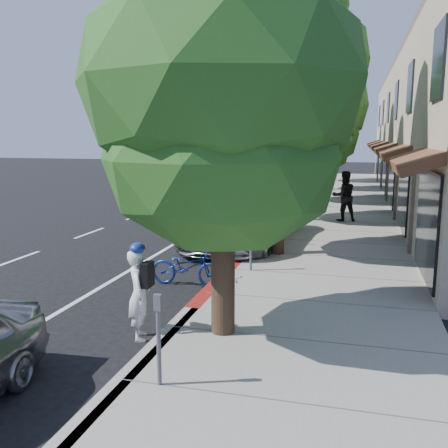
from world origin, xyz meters
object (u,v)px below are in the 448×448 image
(street_tree_1, at_px, (280,70))
(street_tree_4, at_px, (323,118))
(street_tree_3, at_px, (316,109))
(street_tree_5, at_px, (329,121))
(pedestrian, at_px, (344,196))
(cyclist, at_px, (139,294))
(dark_suv_far, at_px, (298,178))
(white_pickup, at_px, (276,185))
(silver_suv, at_px, (241,219))
(dark_sedan, at_px, (223,205))
(bicycle, at_px, (187,267))
(street_tree_2, at_px, (303,111))
(street_tree_0, at_px, (223,90))

(street_tree_1, bearing_deg, street_tree_4, 90.00)
(street_tree_3, distance_m, street_tree_4, 6.00)
(street_tree_5, relative_size, pedestrian, 3.77)
(cyclist, bearing_deg, dark_suv_far, -24.13)
(street_tree_3, relative_size, white_pickup, 1.35)
(white_pickup, bearing_deg, silver_suv, -94.35)
(street_tree_4, relative_size, silver_suv, 1.21)
(silver_suv, relative_size, dark_sedan, 1.47)
(dark_sedan, bearing_deg, street_tree_1, -66.30)
(street_tree_3, xyz_separation_m, pedestrian, (1.67, -5.84, -3.65))
(bicycle, bearing_deg, street_tree_2, -10.45)
(street_tree_4, distance_m, white_pickup, 6.69)
(street_tree_0, bearing_deg, street_tree_3, 90.00)
(cyclist, distance_m, silver_suv, 7.79)
(dark_sedan, height_order, white_pickup, white_pickup)
(street_tree_2, height_order, white_pickup, street_tree_2)
(street_tree_1, distance_m, street_tree_2, 6.05)
(silver_suv, distance_m, dark_suv_far, 16.00)
(dark_sedan, distance_m, pedestrian, 4.83)
(street_tree_4, relative_size, cyclist, 4.67)
(cyclist, relative_size, bicycle, 0.92)
(silver_suv, bearing_deg, street_tree_1, -42.84)
(bicycle, distance_m, dark_suv_far, 20.66)
(cyclist, relative_size, silver_suv, 0.26)
(street_tree_0, bearing_deg, pedestrian, 82.17)
(street_tree_4, bearing_deg, street_tree_0, -90.00)
(pedestrian, bearing_deg, dark_sedan, -13.78)
(street_tree_1, bearing_deg, cyclist, -102.58)
(cyclist, xyz_separation_m, bicycle, (-0.23, 3.14, -0.34))
(street_tree_2, bearing_deg, pedestrian, 5.54)
(street_tree_4, height_order, street_tree_5, street_tree_5)
(silver_suv, bearing_deg, street_tree_2, 76.85)
(street_tree_5, relative_size, dark_suv_far, 1.41)
(dark_sedan, xyz_separation_m, pedestrian, (4.77, 0.56, 0.45))
(street_tree_4, relative_size, pedestrian, 3.74)
(dark_sedan, height_order, pedestrian, pedestrian)
(street_tree_0, bearing_deg, street_tree_4, 90.00)
(street_tree_2, distance_m, dark_suv_far, 12.10)
(street_tree_4, distance_m, silver_suv, 16.97)
(street_tree_3, relative_size, dark_sedan, 1.92)
(street_tree_5, distance_m, silver_suv, 22.84)
(street_tree_2, xyz_separation_m, dark_suv_far, (-1.40, 11.50, -3.49))
(street_tree_0, xyz_separation_m, street_tree_3, (0.00, 18.00, 0.62))
(street_tree_0, distance_m, street_tree_5, 30.00)
(street_tree_1, distance_m, street_tree_5, 24.01)
(street_tree_0, xyz_separation_m, street_tree_4, (0.00, 24.00, 0.41))
(street_tree_1, height_order, white_pickup, street_tree_1)
(dark_suv_far, xyz_separation_m, pedestrian, (3.07, -11.34, 0.24))
(dark_suv_far, bearing_deg, dark_sedan, -94.34)
(pedestrian, bearing_deg, street_tree_3, -94.48)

